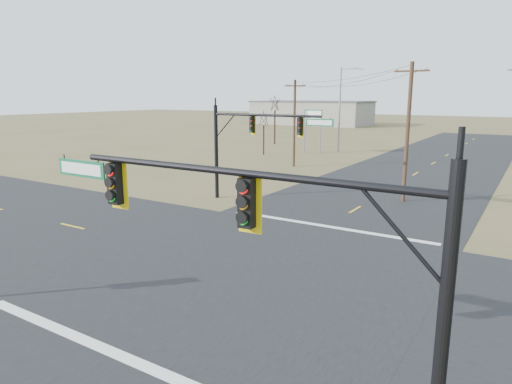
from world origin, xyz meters
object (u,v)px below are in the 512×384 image
at_px(mast_arm_far, 254,133).
at_px(highway_sign, 313,122).
at_px(utility_pole_far, 294,122).
at_px(bare_tree_a, 264,118).
at_px(bare_tree_b, 275,103).
at_px(mast_arm_near, 246,223).
at_px(utility_pole_near, 408,131).
at_px(streetlight_c, 342,105).

relative_size(mast_arm_far, highway_sign, 1.63).
relative_size(utility_pole_far, bare_tree_a, 1.53).
bearing_deg(bare_tree_b, utility_pole_far, -55.09).
distance_m(mast_arm_near, utility_pole_near, 23.69).
xyz_separation_m(utility_pole_far, streetlight_c, (-0.68, 14.26, 1.42)).
distance_m(mast_arm_far, bare_tree_b, 38.41).
distance_m(mast_arm_near, bare_tree_b, 59.23).
relative_size(utility_pole_near, utility_pole_far, 1.07).
relative_size(bare_tree_a, bare_tree_b, 0.74).
distance_m(streetlight_c, bare_tree_b, 12.48).
xyz_separation_m(utility_pole_far, bare_tree_a, (-7.46, 6.37, -0.06)).
height_order(mast_arm_far, highway_sign, mast_arm_far).
height_order(mast_arm_far, utility_pole_near, utility_pole_near).
bearing_deg(utility_pole_near, utility_pole_far, 143.60).
distance_m(bare_tree_a, bare_tree_b, 12.83).
bearing_deg(streetlight_c, mast_arm_far, -78.26).
bearing_deg(utility_pole_near, highway_sign, 128.58).
distance_m(mast_arm_near, bare_tree_a, 46.55).
xyz_separation_m(mast_arm_far, bare_tree_b, (-17.86, 33.98, 1.35)).
distance_m(mast_arm_far, streetlight_c, 30.81).
bearing_deg(utility_pole_far, streetlight_c, 92.74).
distance_m(utility_pole_near, bare_tree_b, 38.55).
distance_m(utility_pole_near, highway_sign, 26.93).
height_order(utility_pole_far, bare_tree_a, utility_pole_far).
distance_m(mast_arm_far, bare_tree_a, 25.70).
bearing_deg(streetlight_c, mast_arm_near, -69.94).
bearing_deg(mast_arm_far, bare_tree_a, 144.37).
distance_m(utility_pole_far, bare_tree_b, 22.04).
relative_size(highway_sign, bare_tree_a, 0.96).
height_order(mast_arm_near, highway_sign, mast_arm_near).
bearing_deg(bare_tree_b, utility_pole_near, -46.94).
relative_size(highway_sign, streetlight_c, 0.51).
distance_m(utility_pole_far, streetlight_c, 14.35).
height_order(mast_arm_near, bare_tree_a, mast_arm_near).
bearing_deg(mast_arm_far, utility_pole_near, 59.23).
bearing_deg(bare_tree_b, bare_tree_a, -66.30).
bearing_deg(mast_arm_far, utility_pole_far, 132.96).
xyz_separation_m(highway_sign, streetlight_c, (2.38, 3.34, 2.08)).
distance_m(mast_arm_far, highway_sign, 28.13).
relative_size(mast_arm_near, utility_pole_near, 1.11).
relative_size(mast_arm_near, bare_tree_a, 1.83).
bearing_deg(mast_arm_near, bare_tree_b, 115.98).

